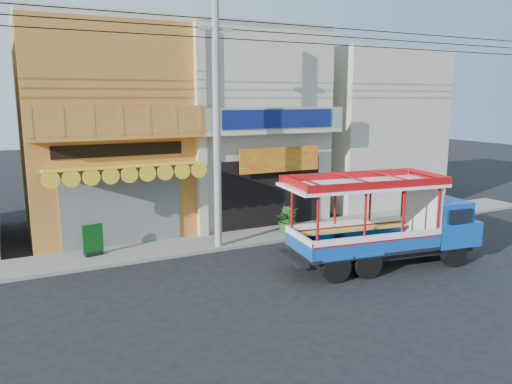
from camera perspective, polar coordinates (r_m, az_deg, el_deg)
ground at (r=15.69m, az=3.82°, el=-9.22°), size 90.00×90.00×0.00m
sidewalk at (r=19.05m, az=-2.31°, el=-5.39°), size 30.00×2.00×0.12m
shophouse_left at (r=20.98m, az=-17.08°, el=6.88°), size 6.00×7.50×8.24m
shophouse_right at (r=22.78m, az=-1.92°, el=7.60°), size 6.00×6.75×8.24m
party_pilaster at (r=18.76m, az=-6.28°, el=6.55°), size 0.35×0.30×8.00m
filler_building_right at (r=26.52m, az=12.02°, el=7.15°), size 6.00×6.00×7.60m
utility_pole at (r=17.33m, az=-4.07°, el=9.67°), size 28.00×0.26×9.00m
songthaew_truck at (r=16.67m, az=15.62°, el=-3.25°), size 6.58×2.86×2.97m
green_sign at (r=17.69m, az=-18.14°, el=-5.49°), size 0.70×0.43×1.07m
potted_plant_a at (r=19.68m, az=3.47°, el=-3.22°), size 1.08×1.00×0.98m
potted_plant_b at (r=19.91m, az=3.72°, el=-3.07°), size 0.68×0.68×0.97m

